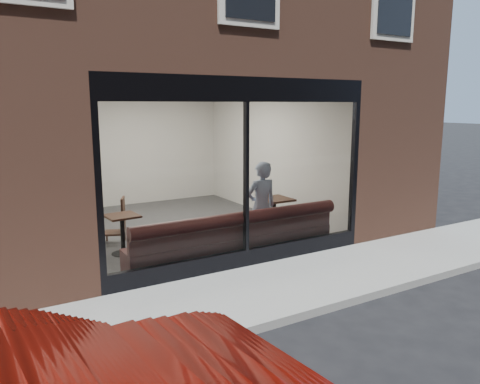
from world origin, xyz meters
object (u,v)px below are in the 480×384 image
cafe_chair_right (257,221)px  banquette (234,248)px  person (261,206)px  cafe_chair_left (114,233)px  cafe_table_left (122,216)px  cafe_table_right (274,199)px

cafe_chair_right → banquette: bearing=27.0°
banquette → cafe_chair_right: banquette is taller
person → banquette: bearing=19.8°
cafe_chair_left → cafe_table_left: bearing=109.5°
person → cafe_chair_right: (0.65, 1.16, -0.62)m
cafe_table_left → cafe_chair_left: bearing=86.2°
cafe_table_right → cafe_chair_right: (-0.28, 0.26, -0.50)m
cafe_table_right → person: bearing=-136.0°
cafe_chair_right → cafe_table_right: bearing=119.6°
banquette → cafe_table_right: cafe_table_right is taller
person → cafe_table_right: bearing=-133.8°
banquette → person: person is taller
cafe_table_left → cafe_chair_right: 3.05m
person → cafe_chair_right: size_ratio=4.48×
cafe_chair_left → cafe_chair_right: 3.03m
cafe_table_left → cafe_table_right: (3.29, -0.18, 0.00)m
cafe_table_right → cafe_chair_right: bearing=137.9°
banquette → cafe_table_right: 2.08m
person → cafe_chair_left: bearing=-35.9°
banquette → cafe_table_left: 2.16m
banquette → cafe_chair_right: size_ratio=10.45×
person → cafe_table_right: person is taller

